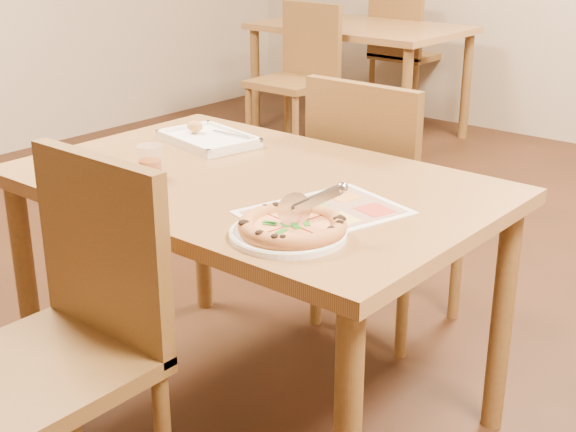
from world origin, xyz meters
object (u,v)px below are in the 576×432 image
Objects in this scene: pizza at (292,226)px; dining_table at (253,208)px; glass_tumbler at (150,163)px; chair_far at (375,179)px; menu at (324,212)px; bg_chair_far at (401,40)px; plate at (288,234)px; chair_near at (74,307)px; pizza_cutter at (311,202)px; bg_chair_near at (302,61)px; bg_table at (360,38)px; appetizer_tray at (207,139)px.

dining_table is at bearing 143.72° from pizza.
chair_far is at bearing 74.15° from glass_tumbler.
menu is (-0.04, 0.17, -0.02)m from pizza.
glass_tumbler is at bearing -171.55° from menu.
menu is (0.31, -0.69, 0.16)m from chair_far.
bg_chair_far is 5.26× the size of glass_tumbler.
dining_table is at bearing 142.48° from plate.
chair_near is 4.22m from bg_chair_far.
pizza is 1.89× the size of pizza_cutter.
chair_near is 1.94× the size of pizza.
chair_near is at bearing 90.00° from chair_far.
glass_tumbler reaches higher than dining_table.
bg_chair_near is 2.75m from glass_tumbler.
bg_table is (-1.60, 3.40, 0.07)m from chair_near.
bg_chair_far is at bearing 112.29° from chair_near.
menu is (0.66, -0.27, -0.01)m from appetizer_tray.
glass_tumbler is (0.13, -0.35, 0.03)m from appetizer_tray.
bg_chair_far is 3.37m from appetizer_tray.
bg_table is 2.91m from appetizer_tray.
bg_table is 3.50× the size of menu.
menu is at bearing 62.16° from pizza_cutter.
plate is at bearing 118.59° from bg_chair_far.
bg_table is at bearing 122.38° from plate.
bg_table is 5.35× the size of pizza.
appetizer_tray is at bearing 114.32° from chair_near.
pizza is at bearing -36.28° from dining_table.
chair_near is 0.51m from plate.
dining_table is at bearing -53.95° from bg_chair_near.
dining_table is 3.22m from bg_table.
pizza is at bearing -8.70° from glass_tumbler.
appetizer_tray reaches higher than pizza.
chair_near is 0.62m from menu.
bg_chair_near is 1.80× the size of plate.
pizza_cutter reaches higher than appetizer_tray.
chair_near is 3.76m from bg_table.
plate reaches higher than menu.
chair_near reaches higher than dining_table.
chair_near is 1.00× the size of bg_chair_near.
menu is (0.53, 0.08, -0.04)m from glass_tumbler.
chair_near is 0.36× the size of bg_table.
dining_table is 10.14× the size of pizza_cutter.
chair_near is at bearing -135.31° from plate.
glass_tumbler reaches higher than pizza.
bg_chair_near is 3.67× the size of pizza_cutter.
pizza_cutter is 0.84m from appetizer_tray.
pizza is at bearing -76.70° from menu.
pizza_cutter reaches higher than dining_table.
pizza_cutter is at bearing -5.83° from glass_tumbler.
bg_chair_near is 1.42× the size of appetizer_tray.
pizza_cutter is at bearing 39.21° from plate.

